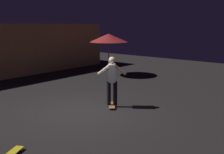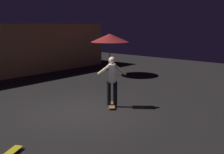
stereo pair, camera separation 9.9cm
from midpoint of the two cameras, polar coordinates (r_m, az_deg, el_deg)
The scene contains 4 objects.
ground_plane at distance 8.57m, azimuth -6.82°, elevation -7.58°, with size 28.00×28.00×0.00m, color black.
patio_umbrella at distance 14.34m, azimuth -0.98°, elevation 8.62°, with size 2.10×2.10×2.30m.
skateboard_ridden at distance 8.97m, azimuth -0.32°, elevation -6.24°, with size 0.73×0.65×0.07m.
skater at distance 8.72m, azimuth -0.33°, elevation -0.09°, with size 0.70×0.81×1.67m.
Camera 1 is at (-5.53, -5.92, 2.78)m, focal length 41.46 mm.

